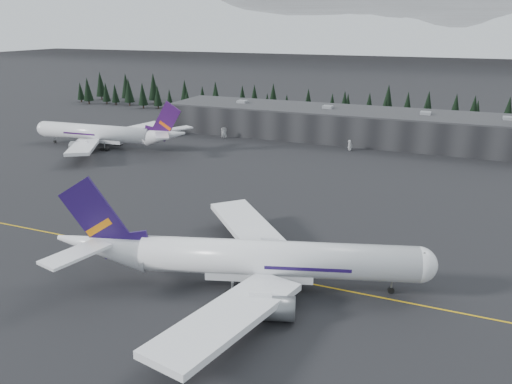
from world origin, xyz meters
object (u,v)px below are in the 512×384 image
at_px(jet_main, 244,258).
at_px(jet_parked, 108,134).
at_px(gse_vehicle_a, 224,137).
at_px(gse_vehicle_b, 350,149).
at_px(terminal, 350,124).

bearing_deg(jet_main, jet_parked, 122.57).
bearing_deg(jet_parked, jet_main, 135.23).
relative_size(jet_main, jet_parked, 1.03).
xyz_separation_m(jet_main, jet_parked, (-94.28, 80.68, -0.30)).
distance_m(gse_vehicle_a, gse_vehicle_b, 55.15).
xyz_separation_m(jet_parked, gse_vehicle_a, (34.90, 33.19, -4.96)).
bearing_deg(gse_vehicle_b, gse_vehicle_a, -122.27).
distance_m(jet_main, jet_parked, 124.09).
xyz_separation_m(terminal, gse_vehicle_a, (-50.45, -18.78, -5.66)).
height_order(jet_parked, gse_vehicle_b, jet_parked).
height_order(terminal, gse_vehicle_a, terminal).
relative_size(terminal, jet_main, 2.30).
relative_size(jet_main, gse_vehicle_b, 16.60).
distance_m(terminal, jet_parked, 99.93).
height_order(jet_parked, gse_vehicle_a, jet_parked).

